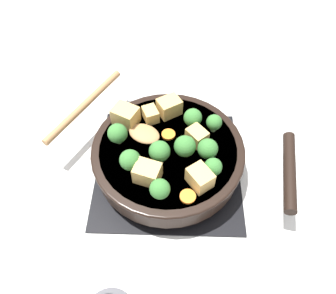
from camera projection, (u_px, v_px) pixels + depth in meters
The scene contains 21 objects.
ground_plane at pixel (168, 168), 0.72m from camera, with size 2.40×2.40×0.00m, color silver.
front_burner_grate at pixel (168, 165), 0.71m from camera, with size 0.31×0.31×0.03m.
skillet_pan at pixel (169, 154), 0.68m from camera, with size 0.31×0.42×0.05m.
wooden_spoon at pixel (108, 117), 0.70m from camera, with size 0.23×0.25×0.02m.
tofu_cube_center_large at pixel (150, 114), 0.69m from camera, with size 0.04×0.03×0.03m, color tan.
tofu_cube_near_handle at pixel (147, 173), 0.60m from camera, with size 0.05×0.04×0.04m, color tan.
tofu_cube_east_chunk at pixel (169, 107), 0.70m from camera, with size 0.05×0.04×0.04m, color tan.
tofu_cube_west_chunk at pixel (197, 136), 0.66m from camera, with size 0.04×0.03×0.03m, color tan.
tofu_cube_back_piece at pixel (200, 178), 0.59m from camera, with size 0.04×0.04×0.04m, color tan.
tofu_cube_front_piece at pixel (126, 116), 0.68m from camera, with size 0.05×0.04×0.04m, color tan.
broccoli_floret_near_spoon at pixel (118, 133), 0.65m from camera, with size 0.04×0.04×0.05m.
broccoli_floret_center_top at pixel (130, 160), 0.61m from camera, with size 0.04×0.04×0.05m.
broccoli_floret_east_rim at pixel (214, 123), 0.67m from camera, with size 0.03×0.03×0.04m.
broccoli_floret_west_rim at pixel (160, 151), 0.62m from camera, with size 0.04×0.04×0.05m.
broccoli_floret_north_edge at pixel (185, 146), 0.63m from camera, with size 0.04×0.04×0.05m.
broccoli_floret_south_cluster at pixel (208, 149), 0.62m from camera, with size 0.04×0.04×0.05m.
broccoli_floret_mid_floret at pixel (193, 118), 0.67m from camera, with size 0.04×0.04×0.05m.
broccoli_floret_small_inner at pixel (160, 189), 0.57m from camera, with size 0.04×0.04×0.04m.
broccoli_floret_tall_stem at pixel (213, 167), 0.60m from camera, with size 0.03×0.03×0.04m.
carrot_slice_orange_thin at pixel (170, 135), 0.68m from camera, with size 0.03×0.03×0.01m, color orange.
carrot_slice_near_center at pixel (188, 196), 0.59m from camera, with size 0.03×0.03×0.01m, color orange.
Camera 1 is at (-0.40, -0.01, 0.60)m, focal length 35.00 mm.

